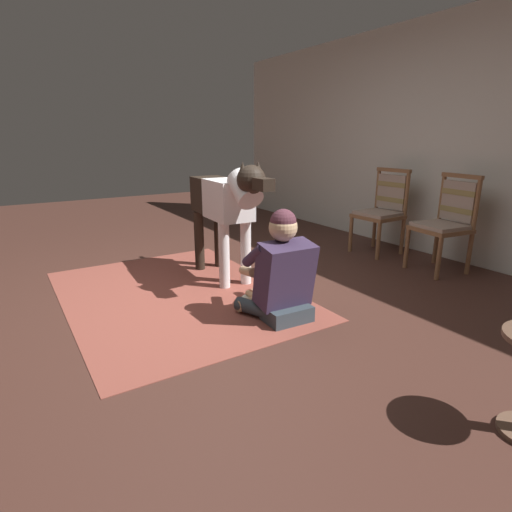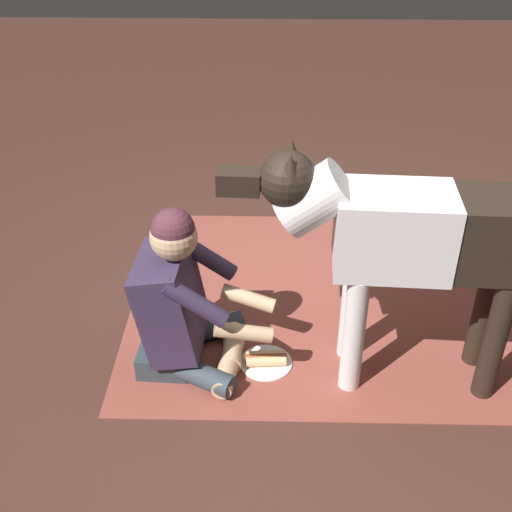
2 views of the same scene
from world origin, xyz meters
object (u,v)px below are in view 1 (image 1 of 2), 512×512
dining_chair_right_of_pair (448,219)px  person_sitting_on_floor (281,274)px  dining_chair_left_of_pair (384,207)px  hot_dog_on_plate (256,297)px  large_dog (226,203)px

dining_chair_right_of_pair → person_sitting_on_floor: (0.05, -2.09, -0.20)m
dining_chair_left_of_pair → dining_chair_right_of_pair: 0.82m
dining_chair_right_of_pair → person_sitting_on_floor: size_ratio=1.17×
person_sitting_on_floor → hot_dog_on_plate: person_sitting_on_floor is taller
dining_chair_left_of_pair → hot_dog_on_plate: dining_chair_left_of_pair is taller
dining_chair_right_of_pair → hot_dog_on_plate: dining_chair_right_of_pair is taller
dining_chair_right_of_pair → large_dog: 2.24m
hot_dog_on_plate → large_dog: bearing=176.8°
person_sitting_on_floor → large_dog: (-0.97, 0.05, 0.40)m
dining_chair_left_of_pair → person_sitting_on_floor: dining_chair_left_of_pair is taller
dining_chair_right_of_pair → large_dog: large_dog is taller
dining_chair_left_of_pair → hot_dog_on_plate: 2.18m
person_sitting_on_floor → dining_chair_left_of_pair: bearing=112.7°
hot_dog_on_plate → dining_chair_right_of_pair: bearing=80.6°
dining_chair_right_of_pair → hot_dog_on_plate: bearing=-99.4°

